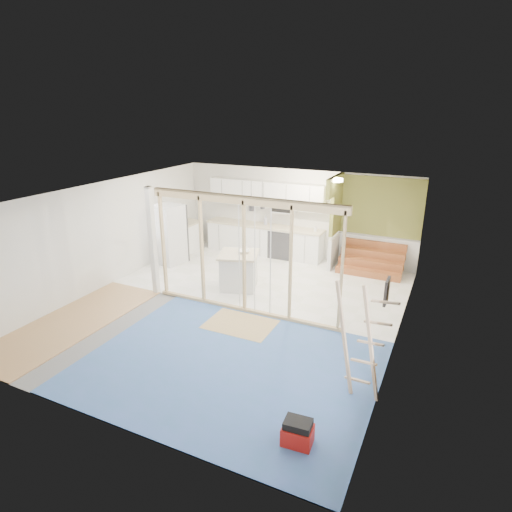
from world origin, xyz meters
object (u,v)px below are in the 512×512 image
at_px(toolbox, 298,433).
at_px(island, 239,271).
at_px(fridge, 169,235).
at_px(ladder, 361,342).

bearing_deg(toolbox, island, 121.70).
height_order(fridge, island, fridge).
bearing_deg(ladder, fridge, 167.36).
xyz_separation_m(fridge, ladder, (6.21, -3.66, 0.08)).
relative_size(fridge, toolbox, 4.04).
xyz_separation_m(island, ladder, (3.59, -2.91, 0.48)).
distance_m(fridge, toolbox, 7.69).
xyz_separation_m(fridge, toolbox, (5.74, -5.07, -0.67)).
bearing_deg(fridge, ladder, -18.18).
relative_size(island, toolbox, 2.77).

